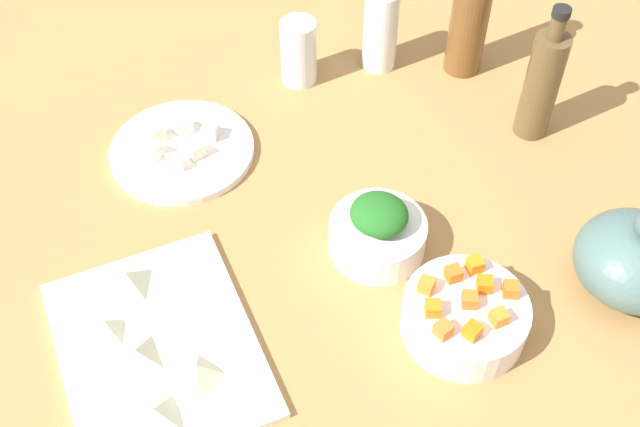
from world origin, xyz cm
name	(u,v)px	position (x,y,z in cm)	size (l,w,h in cm)	color
tabletop	(320,244)	(0.00, 0.00, 1.50)	(190.00, 190.00, 3.00)	#AC7B45
cutting_board	(158,348)	(8.95, -24.88, 3.50)	(29.28, 22.82, 1.00)	white
plate_tofu	(182,151)	(-22.79, -13.00, 3.60)	(21.52, 21.52, 1.20)	white
bowl_greens	(377,236)	(4.60, 6.32, 5.52)	(12.93, 12.93, 5.04)	white
bowl_carrots	(464,317)	(20.13, 10.81, 5.55)	(15.39, 15.39, 5.11)	white
teapot	(635,260)	(22.16, 33.44, 8.40)	(16.65, 14.98, 14.16)	#4E6C67
bottle_0	(471,10)	(-25.02, 35.71, 14.32)	(6.09, 6.09, 25.43)	brown
bottle_1	(542,83)	(-7.64, 38.02, 12.23)	(5.15, 5.15, 22.00)	brown
drinking_glass_0	(299,52)	(-32.42, 9.49, 8.49)	(5.80, 5.80, 10.97)	white
drinking_glass_1	(381,30)	(-31.07, 23.20, 9.94)	(5.61, 5.61, 13.88)	white
carrot_cube_0	(453,274)	(15.89, 11.09, 9.01)	(1.80, 1.80, 1.80)	orange
carrot_cube_1	(433,308)	(19.44, 6.42, 9.01)	(1.80, 1.80, 1.80)	orange
carrot_cube_2	(499,317)	(23.46, 12.97, 9.01)	(1.80, 1.80, 1.80)	orange
carrot_cube_3	(511,289)	(20.53, 16.34, 9.01)	(1.80, 1.80, 1.80)	orange
carrot_cube_4	(472,331)	(23.91, 9.20, 9.01)	(1.80, 1.80, 1.80)	orange
carrot_cube_5	(485,284)	(18.73, 13.82, 9.01)	(1.80, 1.80, 1.80)	orange
carrot_cube_6	(443,330)	(22.50, 6.17, 9.01)	(1.80, 1.80, 1.80)	orange
carrot_cube_7	(470,300)	(20.01, 11.03, 9.01)	(1.80, 1.80, 1.80)	orange
carrot_cube_8	(426,285)	(16.19, 7.24, 9.01)	(1.80, 1.80, 1.80)	orange
carrot_cube_9	(475,265)	(15.68, 14.20, 9.01)	(1.80, 1.80, 1.80)	orange
chopped_greens_mound	(379,214)	(4.60, 6.32, 10.05)	(7.65, 7.27, 4.03)	#226621
tofu_cube_0	(183,127)	(-25.92, -11.76, 5.30)	(2.20, 2.20, 2.20)	white
tofu_cube_1	(157,133)	(-26.09, -15.67, 5.30)	(2.20, 2.20, 2.20)	#F0F1C9
tofu_cube_2	(196,150)	(-20.43, -11.40, 5.30)	(2.20, 2.20, 2.20)	#F8F0CA
tofu_cube_3	(210,132)	(-23.33, -8.28, 5.30)	(2.20, 2.20, 2.20)	#EFDFCA
tofu_cube_4	(175,163)	(-19.00, -14.95, 5.30)	(2.20, 2.20, 2.20)	silver
tofu_cube_5	(154,151)	(-22.57, -17.13, 5.30)	(2.20, 2.20, 2.20)	white
dumpling_0	(106,326)	(4.73, -29.98, 5.22)	(4.05, 3.49, 2.44)	beige
dumpling_1	(198,371)	(14.85, -21.37, 5.34)	(4.39, 4.27, 2.69)	beige
dumpling_2	(155,415)	(18.45, -27.30, 5.44)	(5.09, 5.00, 2.88)	beige
dumpling_3	(127,280)	(-0.93, -25.99, 5.48)	(5.37, 4.76, 2.96)	beige
dumpling_4	(137,356)	(10.23, -27.46, 5.32)	(5.41, 4.69, 2.64)	beige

